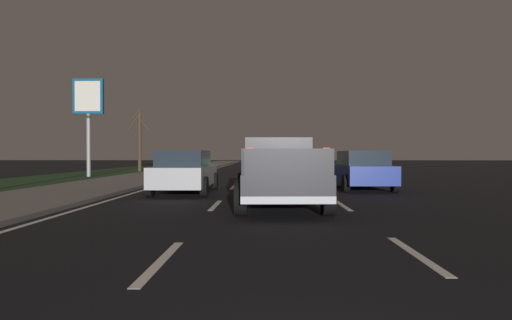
# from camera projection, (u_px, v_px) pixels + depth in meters

# --- Properties ---
(ground) EXTENTS (144.00, 144.00, 0.00)m
(ground) POSITION_uv_depth(u_px,v_px,m) (271.00, 176.00, 28.74)
(ground) COLOR black
(sidewalk_shoulder) EXTENTS (108.00, 4.00, 0.12)m
(sidewalk_shoulder) POSITION_uv_depth(u_px,v_px,m) (158.00, 175.00, 28.90)
(sidewalk_shoulder) COLOR slate
(sidewalk_shoulder) RESTS_ON ground
(grass_verge) EXTENTS (108.00, 6.00, 0.01)m
(grass_verge) POSITION_uv_depth(u_px,v_px,m) (83.00, 175.00, 29.01)
(grass_verge) COLOR #1E3819
(grass_verge) RESTS_ON ground
(lane_markings) EXTENTS (108.00, 7.04, 0.01)m
(lane_markings) POSITION_uv_depth(u_px,v_px,m) (230.00, 173.00, 32.63)
(lane_markings) COLOR silver
(lane_markings) RESTS_ON ground
(pickup_truck) EXTENTS (5.50, 2.42, 1.87)m
(pickup_truck) POSITION_uv_depth(u_px,v_px,m) (278.00, 172.00, 12.14)
(pickup_truck) COLOR #232328
(pickup_truck) RESTS_ON ground
(sedan_blue) EXTENTS (4.43, 2.07, 1.54)m
(sedan_blue) POSITION_uv_depth(u_px,v_px,m) (361.00, 170.00, 17.50)
(sedan_blue) COLOR navy
(sedan_blue) RESTS_ON ground
(sedan_green) EXTENTS (4.45, 2.10, 1.54)m
(sedan_green) POSITION_uv_depth(u_px,v_px,m) (268.00, 161.00, 40.50)
(sedan_green) COLOR #14592D
(sedan_green) RESTS_ON ground
(sedan_silver) EXTENTS (4.40, 2.03, 1.54)m
(sedan_silver) POSITION_uv_depth(u_px,v_px,m) (185.00, 171.00, 15.81)
(sedan_silver) COLOR #B2B5BA
(sedan_silver) RESTS_ON ground
(sedan_white) EXTENTS (4.42, 2.06, 1.54)m
(sedan_white) POSITION_uv_depth(u_px,v_px,m) (308.00, 161.00, 37.10)
(sedan_white) COLOR silver
(sedan_white) RESTS_ON ground
(gas_price_sign) EXTENTS (0.27, 1.90, 6.13)m
(gas_price_sign) POSITION_uv_depth(u_px,v_px,m) (88.00, 104.00, 27.41)
(gas_price_sign) COLOR #99999E
(gas_price_sign) RESTS_ON ground
(bare_tree_far) EXTENTS (1.02, 1.71, 5.05)m
(bare_tree_far) POSITION_uv_depth(u_px,v_px,m) (140.00, 139.00, 35.60)
(bare_tree_far) COLOR #423323
(bare_tree_far) RESTS_ON ground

